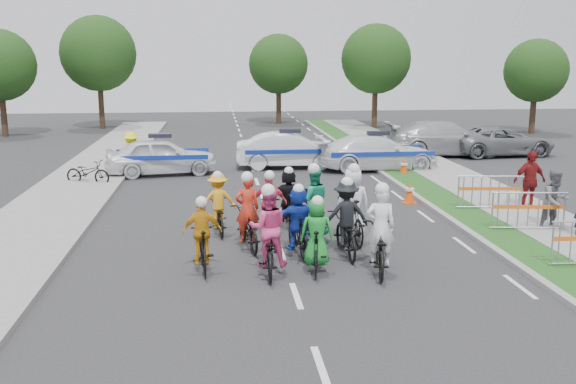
{
  "coord_description": "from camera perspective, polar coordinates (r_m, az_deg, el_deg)",
  "views": [
    {
      "loc": [
        -1.49,
        -11.8,
        4.56
      ],
      "look_at": [
        0.37,
        4.72,
        1.1
      ],
      "focal_mm": 40.0,
      "sensor_mm": 36.0,
      "label": 1
    }
  ],
  "objects": [
    {
      "name": "cone_1",
      "position": [
        25.95,
        10.25,
        2.21
      ],
      "size": [
        0.4,
        0.4,
        0.7
      ],
      "color": "#F24C0C",
      "rests_on": "ground"
    },
    {
      "name": "ground",
      "position": [
        12.74,
        0.73,
        -9.22
      ],
      "size": [
        90.0,
        90.0,
        0.0
      ],
      "primitive_type": "plane",
      "color": "#28282B",
      "rests_on": "ground"
    },
    {
      "name": "tree_3",
      "position": [
        44.44,
        -16.51,
        11.71
      ],
      "size": [
        4.9,
        4.9,
        7.35
      ],
      "color": "#382619",
      "rests_on": "ground"
    },
    {
      "name": "rider_1",
      "position": [
        13.93,
        2.56,
        -4.46
      ],
      "size": [
        0.79,
        1.69,
        1.72
      ],
      "rotation": [
        0.0,
        0.0,
        2.97
      ],
      "color": "black",
      "rests_on": "ground"
    },
    {
      "name": "rider_3",
      "position": [
        14.09,
        -7.59,
        -4.44
      ],
      "size": [
        0.88,
        1.64,
        1.7
      ],
      "rotation": [
        0.0,
        0.0,
        3.22
      ],
      "color": "black",
      "rests_on": "ground"
    },
    {
      "name": "police_car_0",
      "position": [
        26.15,
        -11.23,
        3.15
      ],
      "size": [
        4.62,
        2.49,
        1.49
      ],
      "primitive_type": "imported",
      "rotation": [
        0.0,
        0.0,
        1.74
      ],
      "color": "white",
      "rests_on": "ground"
    },
    {
      "name": "tree_2",
      "position": [
        42.54,
        21.18,
        10.01
      ],
      "size": [
        3.85,
        3.85,
        5.77
      ],
      "color": "#382619",
      "rests_on": "ground"
    },
    {
      "name": "parked_bike",
      "position": [
        24.78,
        -17.37,
        1.68
      ],
      "size": [
        1.84,
        1.16,
        0.91
      ],
      "primitive_type": "imported",
      "rotation": [
        0.0,
        0.0,
        1.23
      ],
      "color": "black",
      "rests_on": "ground"
    },
    {
      "name": "civilian_suv",
      "position": [
        32.44,
        18.45,
        4.31
      ],
      "size": [
        5.13,
        2.65,
        1.38
      ],
      "primitive_type": "imported",
      "rotation": [
        0.0,
        0.0,
        1.64
      ],
      "color": "slate",
      "rests_on": "ground"
    },
    {
      "name": "rider_2",
      "position": [
        13.8,
        -1.77,
        -4.34
      ],
      "size": [
        0.86,
        1.98,
        2.0
      ],
      "rotation": [
        0.0,
        0.0,
        3.1
      ],
      "color": "black",
      "rests_on": "ground"
    },
    {
      "name": "rider_8",
      "position": [
        16.35,
        2.23,
        -1.76
      ],
      "size": [
        0.86,
        1.99,
        2.01
      ],
      "rotation": [
        0.0,
        0.0,
        3.18
      ],
      "color": "black",
      "rests_on": "ground"
    },
    {
      "name": "cone_0",
      "position": [
        20.98,
        10.75,
        -0.06
      ],
      "size": [
        0.4,
        0.4,
        0.7
      ],
      "color": "#F24C0C",
      "rests_on": "ground"
    },
    {
      "name": "marshal_hiviz",
      "position": [
        26.4,
        -13.75,
        3.35
      ],
      "size": [
        1.2,
        0.83,
        1.71
      ],
      "primitive_type": "imported",
      "rotation": [
        0.0,
        0.0,
        2.95
      ],
      "color": "#F7FB0D",
      "rests_on": "ground"
    },
    {
      "name": "tree_4",
      "position": [
        46.03,
        -0.85,
        11.29
      ],
      "size": [
        4.2,
        4.2,
        6.3
      ],
      "color": "#382619",
      "rests_on": "ground"
    },
    {
      "name": "rider_6",
      "position": [
        15.67,
        -3.63,
        -2.77
      ],
      "size": [
        0.97,
        1.97,
        1.93
      ],
      "rotation": [
        0.0,
        0.0,
        3.31
      ],
      "color": "black",
      "rests_on": "ground"
    },
    {
      "name": "sidewalk_left",
      "position": [
        18.1,
        -22.31,
        -3.53
      ],
      "size": [
        3.0,
        60.0,
        0.13
      ],
      "primitive_type": "cube",
      "color": "gray",
      "rests_on": "ground"
    },
    {
      "name": "sidewalk_right",
      "position": [
        19.63,
        21.39,
        -2.31
      ],
      "size": [
        2.4,
        60.0,
        0.13
      ],
      "primitive_type": "cube",
      "color": "gray",
      "rests_on": "ground"
    },
    {
      "name": "rider_0",
      "position": [
        14.01,
        8.14,
        -4.52
      ],
      "size": [
        1.05,
        2.07,
        2.01
      ],
      "rotation": [
        0.0,
        0.0,
        2.95
      ],
      "color": "black",
      "rests_on": "ground"
    },
    {
      "name": "barrier_2",
      "position": [
        20.32,
        17.5,
        -0.15
      ],
      "size": [
        2.05,
        0.74,
        1.12
      ],
      "primitive_type": null,
      "rotation": [
        0.0,
        0.0,
        -0.12
      ],
      "color": "#A5A8AD",
      "rests_on": "ground"
    },
    {
      "name": "rider_9",
      "position": [
        16.47,
        -1.66,
        -1.82
      ],
      "size": [
        0.96,
        1.77,
        1.8
      ],
      "rotation": [
        0.0,
        0.0,
        2.97
      ],
      "color": "black",
      "rests_on": "ground"
    },
    {
      "name": "barrier_1",
      "position": [
        18.17,
        20.57,
        -1.73
      ],
      "size": [
        2.05,
        0.75,
        1.12
      ],
      "primitive_type": null,
      "rotation": [
        0.0,
        0.0,
        -0.13
      ],
      "color": "#A5A8AD",
      "rests_on": "ground"
    },
    {
      "name": "police_car_1",
      "position": [
        27.29,
        0.15,
        3.72
      ],
      "size": [
        4.57,
        1.73,
        1.49
      ],
      "primitive_type": "imported",
      "rotation": [
        0.0,
        0.0,
        1.54
      ],
      "color": "white",
      "rests_on": "ground"
    },
    {
      "name": "rider_11",
      "position": [
        17.59,
        0.04,
        -0.84
      ],
      "size": [
        1.36,
        1.62,
        1.7
      ],
      "rotation": [
        0.0,
        0.0,
        3.14
      ],
      "color": "black",
      "rests_on": "ground"
    },
    {
      "name": "spectator_1",
      "position": [
        18.55,
        22.67,
        -0.71
      ],
      "size": [
        0.93,
        0.78,
        1.7
      ],
      "primitive_type": "imported",
      "rotation": [
        0.0,
        0.0,
        0.19
      ],
      "color": "slate",
      "rests_on": "ground"
    },
    {
      "name": "rider_5",
      "position": [
        15.03,
        0.9,
        -2.97
      ],
      "size": [
        1.44,
        1.71,
        1.75
      ],
      "rotation": [
        0.0,
        0.0,
        3.28
      ],
      "color": "black",
      "rests_on": "ground"
    },
    {
      "name": "police_car_2",
      "position": [
        27.02,
        7.97,
        3.49
      ],
      "size": [
        5.05,
        2.1,
        1.46
      ],
      "primitive_type": "imported",
      "rotation": [
        0.0,
        0.0,
        1.58
      ],
      "color": "white",
      "rests_on": "ground"
    },
    {
      "name": "rider_10",
      "position": [
        17.05,
        -6.22,
        -1.51
      ],
      "size": [
        1.0,
        1.72,
        1.7
      ],
      "rotation": [
        0.0,
        0.0,
        3.25
      ],
      "color": "black",
      "rests_on": "ground"
    },
    {
      "name": "spectator_2",
      "position": [
        20.79,
        20.67,
        0.92
      ],
      "size": [
        1.15,
        0.62,
        1.85
      ],
      "primitive_type": "imported",
      "rotation": [
        0.0,
        0.0,
        0.16
      ],
      "color": "maroon",
      "rests_on": "ground"
    },
    {
      "name": "tree_1",
      "position": [
        43.1,
        7.82,
        11.62
      ],
      "size": [
        4.55,
        4.55,
        6.82
      ],
      "color": "#382619",
      "rests_on": "ground"
    },
    {
      "name": "rider_4",
      "position": [
        15.09,
        5.15,
        -2.96
      ],
      "size": [
        1.08,
        1.89,
        1.91
      ],
      "rotation": [
        0.0,
        0.0,
        3.17
      ],
      "color": "black",
      "rests_on": "ground"
    },
    {
      "name": "rider_7",
      "position": [
        16.19,
        5.75,
        -1.79
      ],
      "size": [
        0.89,
        1.98,
        2.04
      ],
      "rotation": [
        0.0,
        0.0,
        3.21
      ],
      "color": "black",
      "rests_on": "ground"
    },
    {
      "name": "grass_strip",
      "position": [
        18.86,
        16.54,
        -2.56
      ],
      "size": [
        1.2,
        60.0,
        0.11
      ],
      "primitive_type": "cube",
      "color": "#154416",
      "rests_on": "ground"
    },
    {
      "name": "civilian_sedan",
      "position": [
        31.66,
        13.79,
        4.65
      ],
      "size": [
        5.75,
        2.44,
        1.65
      ],
      "primitive_type": "imported",
      "rotation": [
        0.0,
        0.0,
        1.55
      ],
      "color": "#A8A9AD",
      "rests_on": "ground"
    },
    {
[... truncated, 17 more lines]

